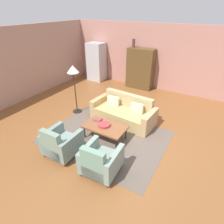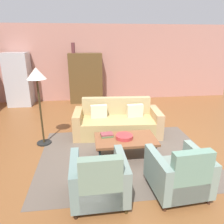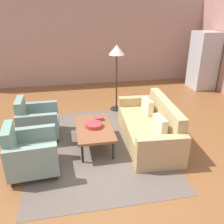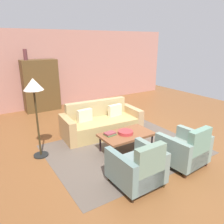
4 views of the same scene
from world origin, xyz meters
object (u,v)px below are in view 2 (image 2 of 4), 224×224
at_px(vase_tall, 73,48).
at_px(refrigerator, 19,80).
at_px(floor_lamp, 37,81).
at_px(coffee_table, 126,140).
at_px(armchair_right, 180,175).
at_px(cabinet, 86,78).
at_px(armchair_left, 99,181).
at_px(fruit_bowl, 124,137).
at_px(book_stack, 107,135).
at_px(couch, 117,122).

relative_size(vase_tall, refrigerator, 0.19).
distance_m(refrigerator, floor_lamp, 3.53).
distance_m(coffee_table, vase_tall, 4.58).
xyz_separation_m(armchair_right, cabinet, (-1.33, 5.31, 0.56)).
height_order(armchair_left, vase_tall, vase_tall).
xyz_separation_m(coffee_table, vase_tall, (-1.12, 4.14, 1.60)).
relative_size(fruit_bowl, book_stack, 1.34).
bearing_deg(cabinet, book_stack, -84.77).
height_order(cabinet, refrigerator, refrigerator).
distance_m(cabinet, vase_tall, 1.15).
bearing_deg(armchair_left, couch, 74.78).
bearing_deg(coffee_table, armchair_right, -62.60).
height_order(coffee_table, armchair_left, armchair_left).
height_order(couch, cabinet, cabinet).
bearing_deg(armchair_right, book_stack, 122.50).
relative_size(armchair_left, cabinet, 0.49).
bearing_deg(book_stack, floor_lamp, 153.91).
height_order(vase_tall, refrigerator, vase_tall).
xyz_separation_m(couch, armchair_right, (0.60, -2.35, 0.06)).
bearing_deg(armchair_left, coffee_table, 62.02).
distance_m(armchair_right, cabinet, 5.51).
height_order(armchair_left, floor_lamp, floor_lamp).
bearing_deg(vase_tall, armchair_right, -71.97).
relative_size(armchair_right, floor_lamp, 0.51).
xyz_separation_m(couch, floor_lamp, (-1.74, -0.37, 1.16)).
xyz_separation_m(armchair_left, armchair_right, (1.20, 0.00, 0.00)).
xyz_separation_m(vase_tall, floor_lamp, (-0.61, -3.33, -0.54)).
distance_m(fruit_bowl, floor_lamp, 2.14).
distance_m(couch, armchair_right, 2.43).
relative_size(armchair_right, vase_tall, 2.46).
height_order(couch, vase_tall, vase_tall).
bearing_deg(book_stack, cabinet, 95.23).
bearing_deg(coffee_table, couch, 89.71).
distance_m(fruit_bowl, vase_tall, 4.55).
relative_size(coffee_table, armchair_right, 1.36).
relative_size(coffee_table, refrigerator, 0.65).
height_order(armchair_left, cabinet, cabinet).
xyz_separation_m(armchair_left, vase_tall, (-0.52, 5.31, 1.64)).
height_order(armchair_right, fruit_bowl, armchair_right).
bearing_deg(fruit_bowl, vase_tall, 104.85).
bearing_deg(floor_lamp, couch, 12.08).
xyz_separation_m(armchair_right, vase_tall, (-1.73, 5.31, 1.64)).
xyz_separation_m(vase_tall, refrigerator, (-1.95, -0.10, -1.05)).
bearing_deg(coffee_table, floor_lamp, 154.87).
bearing_deg(vase_tall, couch, -69.09).
relative_size(couch, coffee_table, 1.80).
xyz_separation_m(fruit_bowl, refrigerator, (-3.04, 4.04, 0.47)).
xyz_separation_m(armchair_left, cabinet, (-0.12, 5.31, 0.56)).
bearing_deg(floor_lamp, fruit_bowl, -25.46).
relative_size(book_stack, floor_lamp, 0.15).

